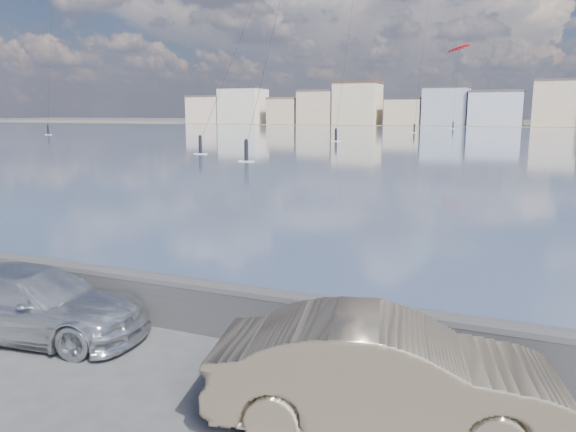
# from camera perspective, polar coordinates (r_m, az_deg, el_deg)

# --- Properties ---
(ground) EXTENTS (700.00, 700.00, 0.00)m
(ground) POSITION_cam_1_polar(r_m,az_deg,el_deg) (9.33, -16.35, -17.20)
(ground) COLOR #333335
(ground) RESTS_ON ground
(bay_water) EXTENTS (500.00, 177.00, 0.00)m
(bay_water) POSITION_cam_1_polar(r_m,az_deg,el_deg) (98.00, 20.41, 7.35)
(bay_water) COLOR #374660
(bay_water) RESTS_ON ground
(far_shore_strip) EXTENTS (500.00, 60.00, 0.00)m
(far_shore_strip) POSITION_cam_1_polar(r_m,az_deg,el_deg) (206.37, 22.19, 8.55)
(far_shore_strip) COLOR #4C473D
(far_shore_strip) RESTS_ON ground
(seawall) EXTENTS (400.00, 0.36, 1.08)m
(seawall) POSITION_cam_1_polar(r_m,az_deg,el_deg) (11.11, -7.51, -8.99)
(seawall) COLOR #28282B
(seawall) RESTS_ON ground
(far_buildings) EXTENTS (240.79, 13.26, 14.60)m
(far_buildings) POSITION_cam_1_polar(r_m,az_deg,el_deg) (192.31, 22.59, 10.23)
(far_buildings) COLOR beige
(far_buildings) RESTS_ON ground
(car_silver) EXTENTS (4.82, 2.56, 1.33)m
(car_silver) POSITION_cam_1_polar(r_m,az_deg,el_deg) (11.96, -24.55, -8.03)
(car_silver) COLOR silver
(car_silver) RESTS_ON ground
(car_champagne) EXTENTS (5.01, 2.74, 1.57)m
(car_champagne) POSITION_cam_1_polar(r_m,az_deg,el_deg) (8.01, 9.86, -15.47)
(car_champagne) COLOR tan
(car_champagne) RESTS_ON ground
(kitesurfer_4) EXTENTS (8.92, 18.39, 23.20)m
(kitesurfer_4) POSITION_cam_1_polar(r_m,az_deg,el_deg) (168.19, 16.99, 15.94)
(kitesurfer_4) COLOR red
(kitesurfer_4) RESTS_ON ground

